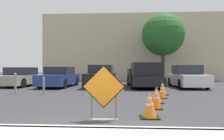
{
  "coord_description": "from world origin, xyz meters",
  "views": [
    {
      "loc": [
        0.93,
        -4.24,
        1.3
      ],
      "look_at": [
        0.15,
        8.32,
        1.18
      ],
      "focal_mm": 35.0,
      "sensor_mm": 36.0,
      "label": 1
    }
  ],
  "objects_px": {
    "traffic_cone_fifth": "(163,88)",
    "traffic_cone_second": "(156,98)",
    "road_closed_sign": "(104,91)",
    "parked_car_nearest": "(21,77)",
    "traffic_cone_fourth": "(162,92)",
    "parked_car_second": "(60,77)",
    "bollard_second": "(15,83)",
    "traffic_cone_nearest": "(150,105)",
    "pickup_truck": "(144,76)",
    "traffic_cone_third": "(156,95)",
    "bollard_nearest": "(44,85)",
    "parked_car_fourth": "(187,77)",
    "parked_car_third": "(101,77)"
  },
  "relations": [
    {
      "from": "traffic_cone_third",
      "to": "traffic_cone_fifth",
      "type": "relative_size",
      "value": 0.95
    },
    {
      "from": "traffic_cone_fifth",
      "to": "pickup_truck",
      "type": "xyz_separation_m",
      "value": [
        -0.55,
        3.98,
        0.43
      ]
    },
    {
      "from": "parked_car_second",
      "to": "bollard_second",
      "type": "height_order",
      "value": "parked_car_second"
    },
    {
      "from": "road_closed_sign",
      "to": "traffic_cone_third",
      "type": "relative_size",
      "value": 2.25
    },
    {
      "from": "traffic_cone_nearest",
      "to": "traffic_cone_second",
      "type": "xyz_separation_m",
      "value": [
        0.34,
        1.24,
        -0.0
      ]
    },
    {
      "from": "parked_car_nearest",
      "to": "pickup_truck",
      "type": "distance_m",
      "value": 8.66
    },
    {
      "from": "road_closed_sign",
      "to": "traffic_cone_fourth",
      "type": "xyz_separation_m",
      "value": [
        2.07,
        4.02,
        -0.43
      ]
    },
    {
      "from": "traffic_cone_nearest",
      "to": "traffic_cone_fifth",
      "type": "relative_size",
      "value": 1.09
    },
    {
      "from": "traffic_cone_third",
      "to": "parked_car_fourth",
      "type": "bearing_deg",
      "value": 66.21
    },
    {
      "from": "bollard_second",
      "to": "traffic_cone_fourth",
      "type": "bearing_deg",
      "value": -8.85
    },
    {
      "from": "traffic_cone_fourth",
      "to": "bollard_second",
      "type": "xyz_separation_m",
      "value": [
        -6.97,
        1.09,
        0.25
      ]
    },
    {
      "from": "traffic_cone_nearest",
      "to": "bollard_second",
      "type": "bearing_deg",
      "value": 141.8
    },
    {
      "from": "traffic_cone_fifth",
      "to": "parked_car_fourth",
      "type": "height_order",
      "value": "parked_car_fourth"
    },
    {
      "from": "traffic_cone_fourth",
      "to": "traffic_cone_fifth",
      "type": "height_order",
      "value": "traffic_cone_fifth"
    },
    {
      "from": "traffic_cone_fifth",
      "to": "parked_car_nearest",
      "type": "xyz_separation_m",
      "value": [
        -9.2,
        4.42,
        0.31
      ]
    },
    {
      "from": "road_closed_sign",
      "to": "traffic_cone_fifth",
      "type": "relative_size",
      "value": 2.13
    },
    {
      "from": "pickup_truck",
      "to": "traffic_cone_third",
      "type": "bearing_deg",
      "value": 86.05
    },
    {
      "from": "traffic_cone_second",
      "to": "parked_car_nearest",
      "type": "distance_m",
      "value": 11.65
    },
    {
      "from": "traffic_cone_third",
      "to": "traffic_cone_fourth",
      "type": "bearing_deg",
      "value": 72.3
    },
    {
      "from": "traffic_cone_second",
      "to": "traffic_cone_fourth",
      "type": "relative_size",
      "value": 1.15
    },
    {
      "from": "parked_car_second",
      "to": "traffic_cone_second",
      "type": "bearing_deg",
      "value": 127.93
    },
    {
      "from": "traffic_cone_third",
      "to": "bollard_second",
      "type": "distance_m",
      "value": 6.98
    },
    {
      "from": "parked_car_fourth",
      "to": "bollard_nearest",
      "type": "distance_m",
      "value": 9.19
    },
    {
      "from": "traffic_cone_nearest",
      "to": "parked_car_second",
      "type": "distance_m",
      "value": 10.45
    },
    {
      "from": "traffic_cone_fourth",
      "to": "pickup_truck",
      "type": "distance_m",
      "value": 5.24
    },
    {
      "from": "traffic_cone_third",
      "to": "parked_car_nearest",
      "type": "bearing_deg",
      "value": 141.1
    },
    {
      "from": "traffic_cone_fifth",
      "to": "parked_car_fourth",
      "type": "xyz_separation_m",
      "value": [
        2.31,
        4.21,
        0.36
      ]
    },
    {
      "from": "bollard_nearest",
      "to": "road_closed_sign",
      "type": "bearing_deg",
      "value": -55.8
    },
    {
      "from": "parked_car_nearest",
      "to": "bollard_second",
      "type": "height_order",
      "value": "parked_car_nearest"
    },
    {
      "from": "parked_car_fourth",
      "to": "parked_car_nearest",
      "type": "bearing_deg",
      "value": -3.16
    },
    {
      "from": "traffic_cone_second",
      "to": "traffic_cone_fourth",
      "type": "xyz_separation_m",
      "value": [
        0.57,
        2.44,
        -0.05
      ]
    },
    {
      "from": "traffic_cone_nearest",
      "to": "traffic_cone_second",
      "type": "relative_size",
      "value": 1.0
    },
    {
      "from": "parked_car_third",
      "to": "pickup_truck",
      "type": "relative_size",
      "value": 0.85
    },
    {
      "from": "traffic_cone_second",
      "to": "traffic_cone_fifth",
      "type": "bearing_deg",
      "value": 77.5
    },
    {
      "from": "road_closed_sign",
      "to": "parked_car_nearest",
      "type": "relative_size",
      "value": 0.33
    },
    {
      "from": "traffic_cone_fourth",
      "to": "parked_car_second",
      "type": "relative_size",
      "value": 0.14
    },
    {
      "from": "traffic_cone_fourth",
      "to": "pickup_truck",
      "type": "xyz_separation_m",
      "value": [
        -0.3,
        5.21,
        0.44
      ]
    },
    {
      "from": "road_closed_sign",
      "to": "parked_car_fourth",
      "type": "bearing_deg",
      "value": 63.95
    },
    {
      "from": "traffic_cone_third",
      "to": "parked_car_fourth",
      "type": "xyz_separation_m",
      "value": [
        2.95,
        6.69,
        0.38
      ]
    },
    {
      "from": "parked_car_nearest",
      "to": "bollard_nearest",
      "type": "height_order",
      "value": "parked_car_nearest"
    },
    {
      "from": "traffic_cone_fourth",
      "to": "traffic_cone_fifth",
      "type": "distance_m",
      "value": 1.26
    },
    {
      "from": "traffic_cone_nearest",
      "to": "parked_car_fourth",
      "type": "bearing_deg",
      "value": 69.2
    },
    {
      "from": "parked_car_second",
      "to": "parked_car_fourth",
      "type": "distance_m",
      "value": 8.63
    },
    {
      "from": "traffic_cone_fifth",
      "to": "traffic_cone_second",
      "type": "bearing_deg",
      "value": -102.5
    },
    {
      "from": "road_closed_sign",
      "to": "bollard_second",
      "type": "height_order",
      "value": "road_closed_sign"
    },
    {
      "from": "traffic_cone_third",
      "to": "traffic_cone_fourth",
      "type": "relative_size",
      "value": 1.0
    },
    {
      "from": "parked_car_fourth",
      "to": "traffic_cone_fourth",
      "type": "bearing_deg",
      "value": 62.78
    },
    {
      "from": "traffic_cone_second",
      "to": "parked_car_second",
      "type": "bearing_deg",
      "value": 125.07
    },
    {
      "from": "bollard_nearest",
      "to": "traffic_cone_fourth",
      "type": "bearing_deg",
      "value": -11.08
    },
    {
      "from": "parked_car_second",
      "to": "bollard_nearest",
      "type": "distance_m",
      "value": 4.36
    }
  ]
}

